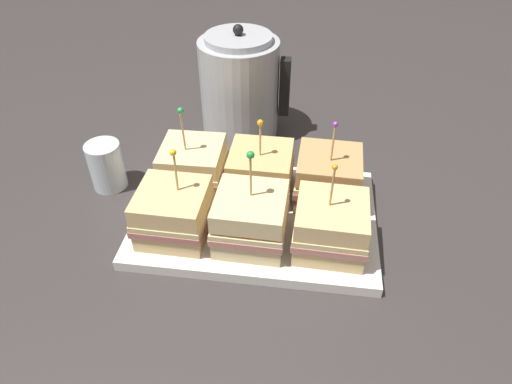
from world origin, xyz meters
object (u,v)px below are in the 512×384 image
Objects in this scene: sandwich_front_center at (253,220)px; sandwich_back_right at (328,178)px; sandwich_front_left at (173,213)px; sandwich_back_left at (193,167)px; kettle_steel at (240,87)px; drinking_glass at (106,166)px; sandwich_back_center at (262,172)px; serving_platter at (256,217)px; sandwich_front_right at (330,226)px.

sandwich_front_center is 0.16m from sandwich_back_right.
sandwich_back_left reaches higher than sandwich_front_left.
kettle_steel is 0.31m from drinking_glass.
sandwich_front_left is 1.72× the size of drinking_glass.
sandwich_back_center is 0.94× the size of sandwich_back_right.
kettle_steel is at bearing 46.28° from drinking_glass.
sandwich_back_left reaches higher than serving_platter.
sandwich_back_center reaches higher than serving_platter.
sandwich_front_left is 1.03× the size of sandwich_back_center.
drinking_glass is (-0.39, 0.01, -0.02)m from sandwich_back_right.
serving_platter is 2.67× the size of sandwich_back_center.
sandwich_front_center is 0.17m from sandwich_back_left.
drinking_glass reaches higher than serving_platter.
sandwich_back_center is 0.64× the size of kettle_steel.
sandwich_front_left is 0.12m from sandwich_back_left.
sandwich_front_left is 0.26m from sandwich_back_right.
sandwich_back_left is 0.16m from drinking_glass.
serving_platter is 0.14m from sandwich_front_right.
sandwich_back_center is (0.12, 0.12, 0.00)m from sandwich_front_left.
sandwich_front_left is at bearing -179.71° from sandwich_front_right.
sandwich_back_right is at bearing 25.57° from serving_platter.
kettle_steel is at bearing 77.65° from sandwich_back_left.
sandwich_back_center is (-0.00, 0.12, -0.00)m from sandwich_front_center.
sandwich_front_center reaches higher than sandwich_front_right.
serving_platter is at bearing -26.58° from sandwich_back_left.
sandwich_front_right is 0.26m from sandwich_back_left.
sandwich_back_right is (0.11, -0.00, 0.00)m from sandwich_back_center.
drinking_glass is (-0.28, 0.00, -0.01)m from sandwich_back_center.
sandwich_front_center is 1.10× the size of sandwich_back_center.
serving_platter is 2.59× the size of sandwich_front_left.
sandwich_back_left is 0.70× the size of kettle_steel.
sandwich_back_left is at bearing -0.78° from drinking_glass.
sandwich_back_center is (0.12, 0.00, -0.00)m from sandwich_back_left.
kettle_steel is (0.05, 0.34, 0.04)m from sandwich_front_left.
sandwich_front_left reaches higher than serving_platter.
kettle_steel is (0.05, 0.22, 0.04)m from sandwich_back_left.
sandwich_front_center is 0.71× the size of kettle_steel.
kettle_steel is at bearing 81.62° from sandwich_front_left.
sandwich_front_center is 1.01× the size of sandwich_back_left.
sandwich_front_center is at bearing -0.66° from sandwich_front_left.
sandwich_front_center is at bearing -133.43° from sandwich_back_right.
kettle_steel reaches higher than sandwich_back_right.
sandwich_back_center is 0.28m from drinking_glass.
sandwich_front_right is 0.39m from kettle_steel.
sandwich_back_right is (0.23, 0.11, 0.00)m from sandwich_front_left.
serving_platter is 0.28m from drinking_glass.
serving_platter is 0.14m from sandwich_back_left.
sandwich_back_right is (0.11, 0.12, 0.00)m from sandwich_front_center.
serving_platter is 0.08m from sandwich_back_center.
serving_platter is 0.14m from sandwich_front_left.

